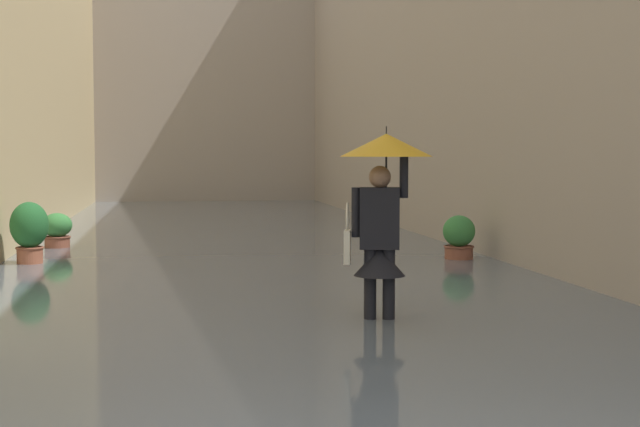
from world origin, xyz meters
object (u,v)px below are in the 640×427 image
(person_wading, at_px, (382,194))
(potted_plant_far_left, at_px, (459,239))
(potted_plant_mid_right, at_px, (57,232))
(potted_plant_near_right, at_px, (29,232))

(person_wading, relative_size, potted_plant_far_left, 2.56)
(potted_plant_mid_right, bearing_deg, person_wading, 117.24)
(potted_plant_far_left, distance_m, potted_plant_mid_right, 6.81)
(person_wading, relative_size, potted_plant_near_right, 1.96)
(person_wading, xyz_separation_m, potted_plant_far_left, (-2.31, -4.90, -0.91))
(potted_plant_far_left, bearing_deg, potted_plant_mid_right, -23.62)
(person_wading, relative_size, potted_plant_mid_right, 2.84)
(person_wading, distance_m, potted_plant_near_right, 6.71)
(person_wading, height_order, potted_plant_far_left, person_wading)
(person_wading, bearing_deg, potted_plant_far_left, -115.27)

